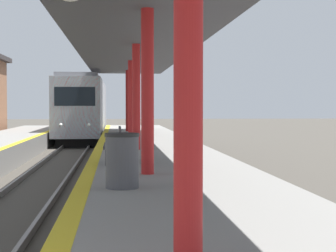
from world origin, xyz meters
TOP-DOWN VIEW (x-y plane):
  - train at (0.00, 36.42)m, footprint 2.77×17.08m
  - station_canopy at (2.92, 15.89)m, footprint 4.31×34.14m
  - trash_bin at (2.36, 7.05)m, footprint 0.62×0.62m
  - bench at (2.22, 11.49)m, footprint 0.44×1.57m

SIDE VIEW (x-z plane):
  - bench at x=2.22m, z-range 0.92..1.84m
  - trash_bin at x=2.36m, z-range 0.89..1.87m
  - train at x=0.00m, z-range 0.04..4.28m
  - station_canopy at x=2.92m, z-range 2.57..6.30m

